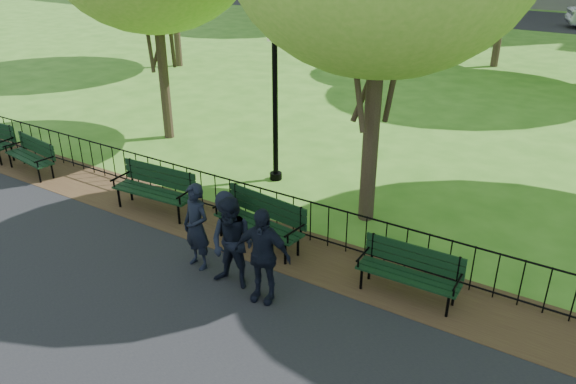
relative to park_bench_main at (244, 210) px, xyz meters
The scene contains 13 objects.
ground 1.59m from the park_bench_main, 68.47° to the right, with size 120.00×120.00×0.00m, color #34671B.
dirt_strip 0.88m from the park_bench_main, 17.54° to the left, with size 60.00×1.60×0.01m, color #342015.
far_street 33.68m from the park_bench_main, 89.10° to the left, with size 70.00×9.00×0.01m, color black.
iron_fence 0.87m from the park_bench_main, 51.70° to the left, with size 24.06×0.06×1.00m.
park_bench_main is the anchor object (origin of this frame).
park_bench_left_a 2.43m from the park_bench_main, behind, with size 1.97×0.73×1.10m.
park_bench_left_b 6.61m from the park_bench_main, behind, with size 1.76×0.75×0.97m.
park_bench_right_a 3.46m from the park_bench_main, ahead, with size 1.76×0.58×0.99m.
lamppost 3.37m from the park_bench_main, 111.67° to the left, with size 0.35×0.35×3.85m.
person_left 1.25m from the park_bench_main, 97.93° to the right, with size 0.60×0.40×1.65m, color black.
person_mid 1.58m from the park_bench_main, 61.16° to the right, with size 0.82×0.43×1.68m, color black.
person_right 2.01m from the park_bench_main, 45.36° to the right, with size 1.00×0.41×1.71m, color black.
taxi 32.59m from the park_bench_main, 101.99° to the left, with size 1.97×4.89×1.67m, color gold.
Camera 1 is at (5.43, -6.52, 5.78)m, focal length 35.00 mm.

